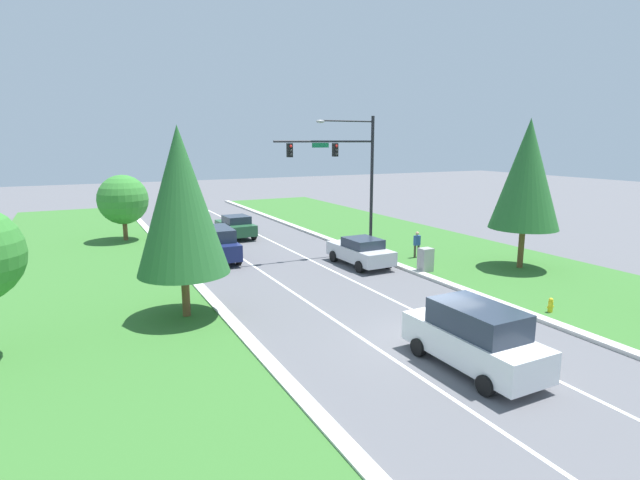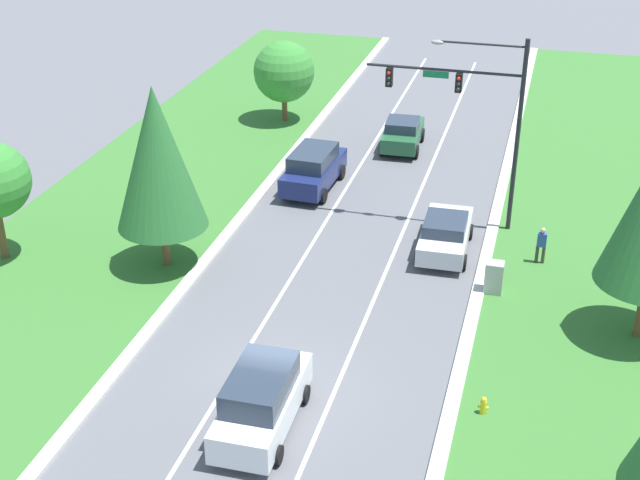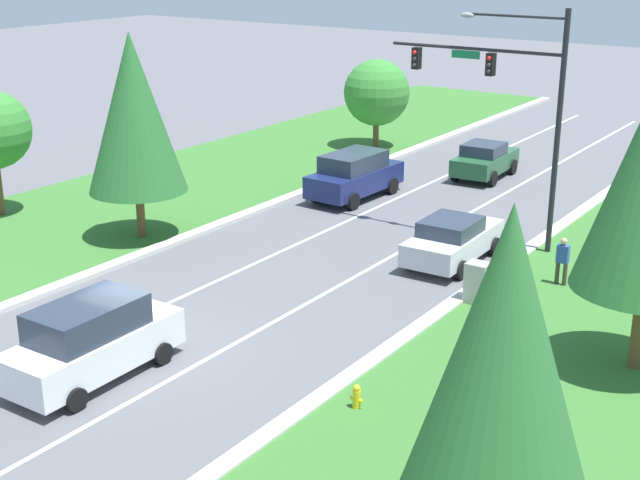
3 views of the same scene
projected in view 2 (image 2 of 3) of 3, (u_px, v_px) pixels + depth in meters
The scene contains 16 objects.
ground_plane at pixel (279, 391), 29.46m from camera, with size 160.00×160.00×0.00m, color #5B5B60.
curb_strip_right at pixel (449, 418), 28.09m from camera, with size 0.50×90.00×0.15m.
curb_strip_left at pixel (123, 362), 30.77m from camera, with size 0.50×90.00×0.15m.
grass_verge_right at pixel (622, 448), 26.87m from camera, with size 10.00×90.00×0.08m.
lane_stripe_inner_left at pixel (228, 382), 29.89m from camera, with size 0.14×81.00×0.01m.
lane_stripe_inner_right at pixel (331, 400), 29.04m from camera, with size 0.14×81.00×0.01m.
traffic_signal_mast at pixel (477, 106), 37.81m from camera, with size 6.75×0.41×8.66m.
white_suv at pixel (262, 399), 27.34m from camera, with size 2.17×4.91×2.11m.
silver_sedan at pixel (445, 234), 37.80m from camera, with size 2.23×4.69×1.64m.
navy_suv at pixel (314, 168), 43.59m from camera, with size 2.33×5.01×2.05m.
forest_sedan at pixel (403, 133), 48.44m from camera, with size 2.23×4.27×1.71m.
utility_cabinet at pixel (494, 278), 34.74m from camera, with size 0.70×0.60×1.37m.
pedestrian at pixel (541, 244), 36.74m from camera, with size 0.40×0.23×1.69m.
fire_hydrant at pixel (483, 406), 28.18m from camera, with size 0.34×0.20×0.70m.
oak_far_left_tree at pixel (284, 72), 51.30m from camera, with size 3.52×3.52×4.79m.
conifer_mid_left_tree at pixel (158, 158), 34.85m from camera, with size 3.66×3.66×7.75m.
Camera 2 is at (7.68, -22.64, 17.98)m, focal length 50.00 mm.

